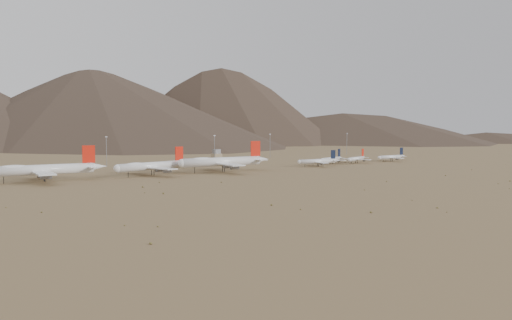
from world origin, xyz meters
TOP-DOWN VIEW (x-y plane):
  - ground at (0.00, 0.00)m, footprint 3000.00×3000.00m
  - mountain_ridge at (0.00, 900.00)m, footprint 4400.00×1000.00m
  - widebody_west at (-144.77, 38.05)m, footprint 73.98×56.97m
  - widebody_centre at (-73.61, 35.22)m, footprint 64.16×50.43m
  - widebody_east at (-19.85, 28.67)m, footprint 76.57×59.10m
  - narrowbody_a at (72.82, 23.65)m, footprint 40.91×29.95m
  - narrowbody_b at (103.44, 39.00)m, footprint 38.34×28.49m
  - narrowbody_c at (127.72, 31.04)m, footprint 37.08×27.71m
  - narrowbody_d at (171.59, 26.48)m, footprint 39.61×28.26m
  - control_tower at (30.00, 120.00)m, footprint 8.00×8.00m
  - mast_west at (-74.89, 125.12)m, footprint 2.00×0.60m
  - mast_centre at (23.12, 112.15)m, footprint 2.00×0.60m
  - mast_east at (109.65, 140.40)m, footprint 2.00×0.60m
  - mast_far_east at (216.95, 130.62)m, footprint 2.00×0.60m
  - desert_scrub at (12.17, -113.98)m, footprint 436.01×170.10m

SIDE VIEW (x-z plane):
  - ground at x=0.00m, z-range 0.00..0.00m
  - desert_scrub at x=12.17m, z-range -0.10..0.73m
  - narrowbody_c at x=127.72m, z-range -2.24..10.55m
  - narrowbody_d at x=171.59m, z-range -2.29..10.78m
  - narrowbody_b at x=103.44m, z-range -2.29..10.78m
  - narrowbody_a at x=72.82m, z-range -2.39..11.25m
  - control_tower at x=30.00m, z-range -0.68..11.32m
  - widebody_centre at x=-73.61m, z-range -3.00..16.35m
  - widebody_west at x=-144.77m, z-range -3.41..18.56m
  - widebody_east at x=-19.85m, z-range -3.53..19.22m
  - mast_west at x=-74.89m, z-range 1.35..27.05m
  - mast_centre at x=23.12m, z-range 1.35..27.05m
  - mast_east at x=109.65m, z-range 1.35..27.05m
  - mast_far_east at x=216.95m, z-range 1.35..27.05m
  - mountain_ridge at x=0.00m, z-range 0.00..300.00m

